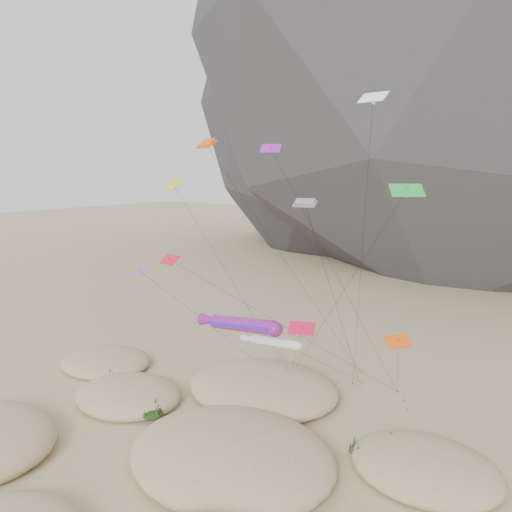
% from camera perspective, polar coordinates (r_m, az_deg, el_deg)
% --- Properties ---
extents(ground, '(500.00, 500.00, 0.00)m').
position_cam_1_polar(ground, '(41.45, -10.34, -24.21)').
color(ground, '#CCB789').
rests_on(ground, ground).
extents(dunes, '(52.74, 38.45, 4.11)m').
position_cam_1_polar(dunes, '(44.50, -8.37, -20.47)').
color(dunes, '#CCB789').
rests_on(dunes, ground).
extents(dune_grass, '(39.77, 27.78, 1.49)m').
position_cam_1_polar(dune_grass, '(43.97, -7.26, -20.68)').
color(dune_grass, black).
rests_on(dune_grass, ground).
extents(kite_stakes, '(18.13, 5.96, 0.30)m').
position_cam_1_polar(kite_stakes, '(56.67, 8.37, -14.21)').
color(kite_stakes, '#3F2D1E').
rests_on(kite_stakes, ground).
extents(rainbow_tube_kite, '(9.05, 17.76, 11.31)m').
position_cam_1_polar(rainbow_tube_kite, '(42.26, -1.77, -7.80)').
color(rainbow_tube_kite, red).
rests_on(rainbow_tube_kite, ground).
extents(white_tube_kite, '(6.56, 10.92, 9.42)m').
position_cam_1_polar(white_tube_kite, '(42.63, 1.84, -9.78)').
color(white_tube_kite, white).
rests_on(white_tube_kite, ground).
extents(orange_parafoil, '(12.90, 14.38, 26.14)m').
position_cam_1_polar(orange_parafoil, '(49.93, -5.46, 12.30)').
color(orange_parafoil, '#E5510C').
rests_on(orange_parafoil, ground).
extents(multi_parafoil, '(2.03, 13.19, 20.83)m').
position_cam_1_polar(multi_parafoil, '(41.05, 5.75, 5.56)').
color(multi_parafoil, '#F14819').
rests_on(multi_parafoil, ground).
extents(delta_kites, '(28.11, 19.57, 28.97)m').
position_cam_1_polar(delta_kites, '(43.41, 1.65, 3.07)').
color(delta_kites, '#F7520D').
rests_on(delta_kites, ground).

